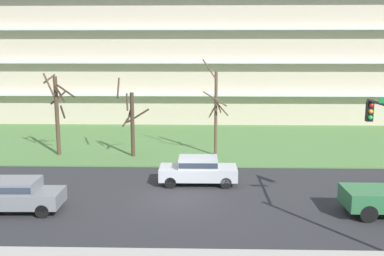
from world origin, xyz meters
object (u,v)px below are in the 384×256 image
(sedan_silver_near_left, at_px, (198,169))
(tree_far_left, at_px, (57,111))
(tree_left, at_px, (131,120))
(tree_center, at_px, (216,111))
(sedan_gray_center_right, at_px, (15,194))

(sedan_silver_near_left, bearing_deg, tree_far_left, -33.00)
(tree_far_left, distance_m, tree_left, 5.39)
(tree_far_left, relative_size, sedan_silver_near_left, 1.36)
(tree_left, bearing_deg, tree_far_left, 177.47)
(sedan_silver_near_left, bearing_deg, tree_center, -100.36)
(tree_far_left, distance_m, tree_center, 11.34)
(tree_left, xyz_separation_m, tree_center, (5.99, 0.33, 0.65))
(tree_left, distance_m, sedan_gray_center_right, 11.56)
(tree_far_left, xyz_separation_m, tree_left, (5.35, -0.24, -0.65))
(tree_center, bearing_deg, tree_left, -176.89)
(tree_left, bearing_deg, tree_center, 3.11)
(tree_left, height_order, tree_center, tree_center)
(tree_left, xyz_separation_m, sedan_gray_center_right, (-3.79, -10.78, -1.79))
(tree_far_left, bearing_deg, sedan_gray_center_right, -81.92)
(tree_left, bearing_deg, sedan_silver_near_left, -52.40)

